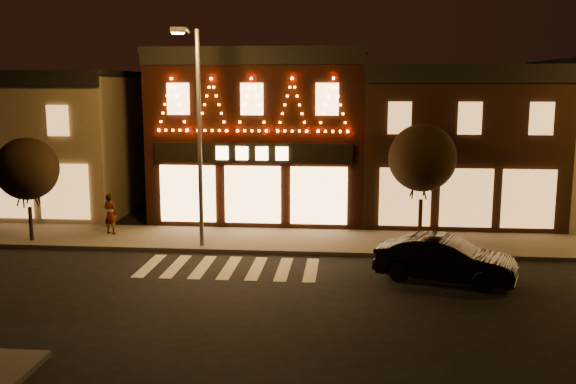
# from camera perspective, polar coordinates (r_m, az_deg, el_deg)

# --- Properties ---
(ground) EXTENTS (120.00, 120.00, 0.00)m
(ground) POSITION_cam_1_polar(r_m,az_deg,el_deg) (19.90, -7.37, -9.99)
(ground) COLOR black
(ground) RESTS_ON ground
(sidewalk_far) EXTENTS (44.00, 4.00, 0.15)m
(sidewalk_far) POSITION_cam_1_polar(r_m,az_deg,el_deg) (27.18, 0.45, -4.38)
(sidewalk_far) COLOR #47423D
(sidewalk_far) RESTS_ON ground
(building_left) EXTENTS (12.20, 8.28, 7.30)m
(building_left) POSITION_cam_1_polar(r_m,az_deg,el_deg) (36.69, -22.80, 4.21)
(building_left) COLOR #7B6C57
(building_left) RESTS_ON ground
(building_pulp) EXTENTS (10.20, 8.34, 8.30)m
(building_pulp) POSITION_cam_1_polar(r_m,az_deg,el_deg) (32.62, -2.18, 5.25)
(building_pulp) COLOR black
(building_pulp) RESTS_ON ground
(building_right_a) EXTENTS (9.20, 8.28, 7.50)m
(building_right_a) POSITION_cam_1_polar(r_m,az_deg,el_deg) (32.83, 14.56, 4.27)
(building_right_a) COLOR #391F13
(building_right_a) RESTS_ON ground
(streetlamp_mid) EXTENTS (0.68, 1.97, 8.60)m
(streetlamp_mid) POSITION_cam_1_polar(r_m,az_deg,el_deg) (25.36, -8.18, 6.24)
(streetlamp_mid) COLOR #59595E
(streetlamp_mid) RESTS_ON sidewalk_far
(tree_left) EXTENTS (2.59, 2.59, 4.34)m
(tree_left) POSITION_cam_1_polar(r_m,az_deg,el_deg) (28.55, -22.30, 1.93)
(tree_left) COLOR black
(tree_left) RESTS_ON sidewalk_far
(tree_right) EXTENTS (2.90, 2.90, 4.85)m
(tree_right) POSITION_cam_1_polar(r_m,az_deg,el_deg) (27.83, 11.92, 3.01)
(tree_right) COLOR black
(tree_right) RESTS_ON sidewalk_far
(dark_sedan) EXTENTS (4.94, 3.00, 1.54)m
(dark_sedan) POSITION_cam_1_polar(r_m,az_deg,el_deg) (22.43, 13.88, -5.87)
(dark_sedan) COLOR black
(dark_sedan) RESTS_ON ground
(pedestrian) EXTENTS (0.76, 0.63, 1.80)m
(pedestrian) POSITION_cam_1_polar(r_m,az_deg,el_deg) (28.96, -15.60, -1.89)
(pedestrian) COLOR gray
(pedestrian) RESTS_ON sidewalk_far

